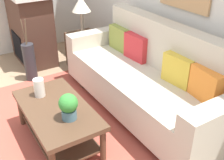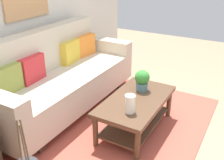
{
  "view_description": "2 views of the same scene",
  "coord_description": "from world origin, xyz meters",
  "px_view_note": "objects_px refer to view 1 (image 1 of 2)",
  "views": [
    {
      "loc": [
        2.34,
        -0.34,
        2.01
      ],
      "look_at": [
        0.2,
        0.99,
        0.61
      ],
      "focal_mm": 44.46,
      "sensor_mm": 36.0,
      "label": 1
    },
    {
      "loc": [
        -2.34,
        -0.68,
        1.89
      ],
      "look_at": [
        0.12,
        0.73,
        0.59
      ],
      "focal_mm": 41.9,
      "sensor_mm": 36.0,
      "label": 2
    }
  ],
  "objects_px": {
    "side_table": "(84,51)",
    "fireplace": "(31,27)",
    "throw_pillow_mustard": "(178,70)",
    "floor_vase": "(30,62)",
    "coffee_table": "(57,117)",
    "potted_plant_tabletop": "(68,106)",
    "throw_pillow_crimson": "(136,47)",
    "throw_pillow_orange": "(206,85)",
    "tabletop_vase": "(39,88)",
    "couch": "(146,79)",
    "table_lamp": "(81,6)",
    "throw_pillow_olive": "(120,38)"
  },
  "relations": [
    {
      "from": "side_table",
      "to": "fireplace",
      "type": "relative_size",
      "value": 0.48
    },
    {
      "from": "throw_pillow_mustard",
      "to": "floor_vase",
      "type": "bearing_deg",
      "value": -150.39
    },
    {
      "from": "floor_vase",
      "to": "coffee_table",
      "type": "bearing_deg",
      "value": -6.76
    },
    {
      "from": "coffee_table",
      "to": "potted_plant_tabletop",
      "type": "bearing_deg",
      "value": 8.8
    },
    {
      "from": "potted_plant_tabletop",
      "to": "fireplace",
      "type": "distance_m",
      "value": 2.41
    },
    {
      "from": "coffee_table",
      "to": "throw_pillow_crimson",
      "type": "bearing_deg",
      "value": 106.2
    },
    {
      "from": "throw_pillow_orange",
      "to": "tabletop_vase",
      "type": "distance_m",
      "value": 1.69
    },
    {
      "from": "couch",
      "to": "coffee_table",
      "type": "distance_m",
      "value": 1.12
    },
    {
      "from": "potted_plant_tabletop",
      "to": "floor_vase",
      "type": "bearing_deg",
      "value": 175.38
    },
    {
      "from": "throw_pillow_orange",
      "to": "table_lamp",
      "type": "bearing_deg",
      "value": -174.77
    },
    {
      "from": "potted_plant_tabletop",
      "to": "throw_pillow_orange",
      "type": "bearing_deg",
      "value": 66.62
    },
    {
      "from": "throw_pillow_crimson",
      "to": "table_lamp",
      "type": "xyz_separation_m",
      "value": [
        -1.11,
        -0.2,
        0.31
      ]
    },
    {
      "from": "throw_pillow_olive",
      "to": "tabletop_vase",
      "type": "height_order",
      "value": "throw_pillow_olive"
    },
    {
      "from": "potted_plant_tabletop",
      "to": "table_lamp",
      "type": "height_order",
      "value": "table_lamp"
    },
    {
      "from": "throw_pillow_mustard",
      "to": "throw_pillow_orange",
      "type": "xyz_separation_m",
      "value": [
        0.37,
        0.0,
        0.0
      ]
    },
    {
      "from": "potted_plant_tabletop",
      "to": "floor_vase",
      "type": "xyz_separation_m",
      "value": [
        -1.73,
        0.14,
        -0.29
      ]
    },
    {
      "from": "table_lamp",
      "to": "fireplace",
      "type": "xyz_separation_m",
      "value": [
        -0.67,
        -0.6,
        -0.41
      ]
    },
    {
      "from": "couch",
      "to": "side_table",
      "type": "bearing_deg",
      "value": -176.93
    },
    {
      "from": "throw_pillow_orange",
      "to": "table_lamp",
      "type": "xyz_separation_m",
      "value": [
        -2.23,
        -0.2,
        0.31
      ]
    },
    {
      "from": "throw_pillow_orange",
      "to": "table_lamp",
      "type": "relative_size",
      "value": 0.63
    },
    {
      "from": "throw_pillow_olive",
      "to": "throw_pillow_crimson",
      "type": "xyz_separation_m",
      "value": [
        0.37,
        0.0,
        0.0
      ]
    },
    {
      "from": "couch",
      "to": "fireplace",
      "type": "distance_m",
      "value": 2.26
    },
    {
      "from": "throw_pillow_mustard",
      "to": "table_lamp",
      "type": "height_order",
      "value": "table_lamp"
    },
    {
      "from": "coffee_table",
      "to": "floor_vase",
      "type": "distance_m",
      "value": 1.5
    },
    {
      "from": "potted_plant_tabletop",
      "to": "couch",
      "type": "bearing_deg",
      "value": 101.84
    },
    {
      "from": "couch",
      "to": "table_lamp",
      "type": "distance_m",
      "value": 1.59
    },
    {
      "from": "coffee_table",
      "to": "fireplace",
      "type": "relative_size",
      "value": 0.95
    },
    {
      "from": "throw_pillow_orange",
      "to": "fireplace",
      "type": "xyz_separation_m",
      "value": [
        -2.9,
        -0.81,
        -0.09
      ]
    },
    {
      "from": "couch",
      "to": "coffee_table",
      "type": "relative_size",
      "value": 2.15
    },
    {
      "from": "coffee_table",
      "to": "table_lamp",
      "type": "distance_m",
      "value": 1.93
    },
    {
      "from": "side_table",
      "to": "table_lamp",
      "type": "height_order",
      "value": "table_lamp"
    },
    {
      "from": "throw_pillow_crimson",
      "to": "coffee_table",
      "type": "height_order",
      "value": "throw_pillow_crimson"
    },
    {
      "from": "couch",
      "to": "throw_pillow_orange",
      "type": "xyz_separation_m",
      "value": [
        0.75,
        0.12,
        0.25
      ]
    },
    {
      "from": "tabletop_vase",
      "to": "floor_vase",
      "type": "height_order",
      "value": "tabletop_vase"
    },
    {
      "from": "throw_pillow_orange",
      "to": "potted_plant_tabletop",
      "type": "distance_m",
      "value": 1.32
    },
    {
      "from": "throw_pillow_crimson",
      "to": "fireplace",
      "type": "distance_m",
      "value": 1.95
    },
    {
      "from": "tabletop_vase",
      "to": "fireplace",
      "type": "distance_m",
      "value": 1.91
    },
    {
      "from": "throw_pillow_orange",
      "to": "potted_plant_tabletop",
      "type": "xyz_separation_m",
      "value": [
        -0.52,
        -1.21,
        -0.11
      ]
    },
    {
      "from": "throw_pillow_crimson",
      "to": "table_lamp",
      "type": "distance_m",
      "value": 1.17
    },
    {
      "from": "throw_pillow_crimson",
      "to": "potted_plant_tabletop",
      "type": "height_order",
      "value": "throw_pillow_crimson"
    },
    {
      "from": "throw_pillow_mustard",
      "to": "potted_plant_tabletop",
      "type": "relative_size",
      "value": 1.37
    },
    {
      "from": "throw_pillow_mustard",
      "to": "potted_plant_tabletop",
      "type": "distance_m",
      "value": 1.22
    },
    {
      "from": "fireplace",
      "to": "floor_vase",
      "type": "distance_m",
      "value": 0.76
    },
    {
      "from": "throw_pillow_crimson",
      "to": "fireplace",
      "type": "xyz_separation_m",
      "value": [
        -1.78,
        -0.81,
        -0.09
      ]
    },
    {
      "from": "coffee_table",
      "to": "potted_plant_tabletop",
      "type": "height_order",
      "value": "potted_plant_tabletop"
    },
    {
      "from": "table_lamp",
      "to": "fireplace",
      "type": "height_order",
      "value": "fireplace"
    },
    {
      "from": "tabletop_vase",
      "to": "potted_plant_tabletop",
      "type": "relative_size",
      "value": 0.75
    },
    {
      "from": "throw_pillow_crimson",
      "to": "table_lamp",
      "type": "relative_size",
      "value": 0.63
    },
    {
      "from": "table_lamp",
      "to": "potted_plant_tabletop",
      "type": "bearing_deg",
      "value": -30.35
    },
    {
      "from": "coffee_table",
      "to": "floor_vase",
      "type": "height_order",
      "value": "floor_vase"
    }
  ]
}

